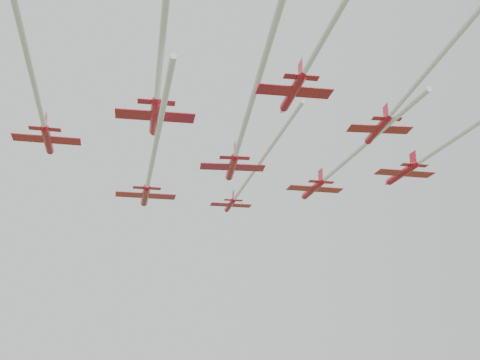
{
  "coord_description": "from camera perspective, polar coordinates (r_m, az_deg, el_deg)",
  "views": [
    {
      "loc": [
        -1.48,
        -87.54,
        30.59
      ],
      "look_at": [
        4.92,
        3.19,
        59.57
      ],
      "focal_mm": 45.0,
      "sensor_mm": 36.0,
      "label": 1
    }
  ],
  "objects": [
    {
      "name": "jet_row4_left",
      "position": [
        63.44,
        -7.72,
        9.57
      ],
      "size": [
        9.52,
        48.5,
        2.8
      ],
      "rotation": [
        0.0,
        0.0,
        0.1
      ],
      "color": "red"
    },
    {
      "name": "jet_row3_right",
      "position": [
        86.78,
        18.44,
        2.88
      ],
      "size": [
        11.06,
        50.66,
        2.71
      ],
      "rotation": [
        0.0,
        0.0,
        0.14
      ],
      "color": "red"
    },
    {
      "name": "jet_row3_mid",
      "position": [
        70.78,
        0.68,
        6.05
      ],
      "size": [
        9.46,
        70.15,
        2.82
      ],
      "rotation": [
        0.0,
        0.0,
        0.04
      ],
      "color": "red"
    },
    {
      "name": "jet_row2_left",
      "position": [
        88.89,
        -8.55,
        0.59
      ],
      "size": [
        11.43,
        53.36,
        2.91
      ],
      "rotation": [
        0.0,
        0.0,
        0.13
      ],
      "color": "red"
    },
    {
      "name": "jet_trail_solo",
      "position": [
        55.3,
        7.81,
        12.95
      ],
      "size": [
        8.23,
        46.42,
        2.39
      ],
      "rotation": [
        0.0,
        0.0,
        0.1
      ],
      "color": "red"
    },
    {
      "name": "jet_row3_left",
      "position": [
        76.43,
        -18.52,
        6.78
      ],
      "size": [
        11.5,
        51.93,
        2.73
      ],
      "rotation": [
        0.0,
        0.0,
        0.14
      ],
      "color": "red"
    },
    {
      "name": "jet_row4_right",
      "position": [
        66.4,
        17.97,
        10.55
      ],
      "size": [
        8.37,
        66.44,
        2.5
      ],
      "rotation": [
        0.0,
        0.0,
        0.03
      ],
      "color": "red"
    },
    {
      "name": "jet_row2_right",
      "position": [
        97.42,
        8.7,
        0.67
      ],
      "size": [
        10.92,
        46.3,
        2.88
      ],
      "rotation": [
        0.0,
        0.0,
        0.14
      ],
      "color": "red"
    },
    {
      "name": "jet_lead",
      "position": [
        104.45,
        0.4,
        -0.48
      ],
      "size": [
        10.39,
        53.29,
        2.37
      ],
      "rotation": [
        0.0,
        0.0,
        0.13
      ],
      "color": "red"
    }
  ]
}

